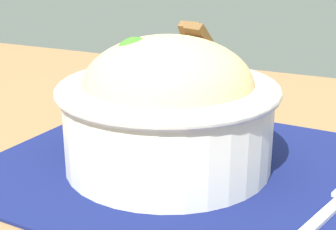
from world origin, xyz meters
TOP-DOWN VIEW (x-y plane):
  - table at (0.00, 0.00)m, footprint 1.39×0.84m
  - placemat at (0.02, -0.01)m, footprint 0.45×0.34m
  - bowl at (-0.04, -0.01)m, footprint 0.21×0.21m

SIDE VIEW (x-z plane):
  - table at x=0.00m, z-range 0.32..1.08m
  - placemat at x=0.02m, z-range 0.76..0.77m
  - bowl at x=-0.04m, z-range 0.76..0.89m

